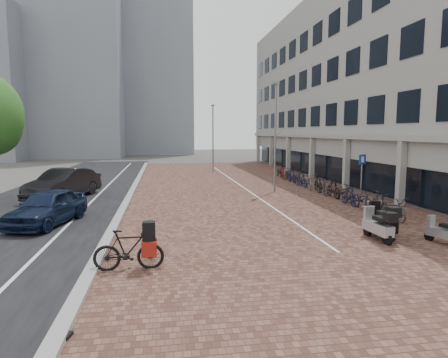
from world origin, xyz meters
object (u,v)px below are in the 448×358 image
Objects in this scene: scooter_mid at (382,220)px; scooter_back at (444,231)px; car_navy at (47,207)px; parking_sign at (362,170)px; scooter_front at (378,225)px; hero_bike at (129,249)px; car_dark at (64,184)px.

scooter_mid is 1.93m from scooter_back.
car_navy is 15.66m from parking_sign.
parking_sign is at bearing 62.96° from scooter_back.
scooter_back is at bearing -24.96° from scooter_front.
scooter_mid is at bearing 123.29° from scooter_back.
scooter_mid is (0.43, 0.44, 0.05)m from scooter_front.
car_navy is 2.36× the size of scooter_mid.
scooter_front is at bearing -138.01° from parking_sign.
car_navy is 14.77m from scooter_back.
parking_sign is (11.61, 9.06, 1.13)m from hero_bike.
scooter_back is (10.16, 0.84, -0.12)m from hero_bike.
hero_bike is (3.70, -5.93, -0.13)m from car_navy.
car_dark reaches higher than hero_bike.
parking_sign is (15.31, 3.12, 0.99)m from car_navy.
car_navy is 3.09× the size of scooter_back.
scooter_mid is at bearing -136.43° from parking_sign.
scooter_front is (8.25, 1.63, -0.02)m from hero_bike.
car_navy is 12.70m from scooter_front.
parking_sign is (2.94, 6.99, 1.10)m from scooter_mid.
scooter_front is at bearing -78.80° from hero_bike.
scooter_back is at bearing -35.63° from scooter_mid.
car_dark is 2.86× the size of scooter_mid.
scooter_mid reaches higher than scooter_back.
parking_sign reaches higher than car_dark.
hero_bike reaches higher than scooter_front.
car_navy is at bearing -61.02° from car_dark.
parking_sign reaches higher than car_navy.
scooter_front is at bearing -130.29° from scooter_mid.
car_navy is 1.67× the size of parking_sign.
hero_bike is 8.92m from scooter_mid.
car_dark reaches higher than scooter_mid.
scooter_mid is 1.31× the size of scooter_back.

